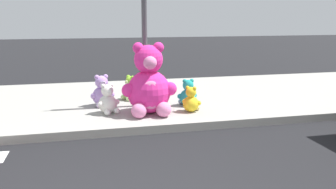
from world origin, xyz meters
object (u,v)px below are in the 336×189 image
at_px(plush_teal, 188,95).
at_px(plush_lavender, 102,93).
at_px(plush_pink_large, 149,86).
at_px(plush_white, 108,101).
at_px(sign_pole, 144,23).
at_px(plush_yellow, 191,101).
at_px(plush_lime, 130,90).

xyz_separation_m(plush_teal, plush_lavender, (-1.75, 0.36, 0.04)).
xyz_separation_m(plush_pink_large, plush_white, (-0.77, 0.17, -0.31)).
relative_size(plush_pink_large, plush_teal, 2.40).
bearing_deg(plush_pink_large, plush_teal, 25.23).
distance_m(plush_lavender, plush_white, 0.62).
distance_m(sign_pole, plush_yellow, 1.82).
relative_size(sign_pole, plush_teal, 5.63).
xyz_separation_m(sign_pole, plush_lavender, (-0.88, 0.19, -1.43)).
height_order(plush_teal, plush_white, plush_white).
bearing_deg(plush_lavender, plush_pink_large, -42.41).
height_order(sign_pole, plush_pink_large, sign_pole).
distance_m(sign_pole, plush_lime, 1.61).
distance_m(plush_lime, plush_white, 1.16).
height_order(sign_pole, plush_yellow, sign_pole).
bearing_deg(plush_pink_large, plush_lime, 100.80).
relative_size(plush_pink_large, plush_yellow, 2.67).
height_order(plush_pink_large, plush_teal, plush_pink_large).
relative_size(sign_pole, plush_lavender, 4.85).
bearing_deg(plush_teal, plush_lime, 145.34).
bearing_deg(plush_yellow, plush_lavender, 153.33).
height_order(plush_pink_large, plush_white, plush_pink_large).
relative_size(plush_pink_large, plush_lime, 2.46).
distance_m(plush_white, plush_yellow, 1.62).
distance_m(sign_pole, plush_pink_large, 1.29).
relative_size(sign_pole, plush_white, 5.46).
bearing_deg(plush_white, plush_teal, 8.55).
height_order(plush_pink_large, plush_lavender, plush_pink_large).
distance_m(sign_pole, plush_lavender, 1.69).
distance_m(plush_lime, plush_yellow, 1.64).
bearing_deg(plush_lavender, plush_yellow, -26.67).
height_order(plush_lavender, plush_white, plush_lavender).
relative_size(plush_lavender, plush_white, 1.13).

